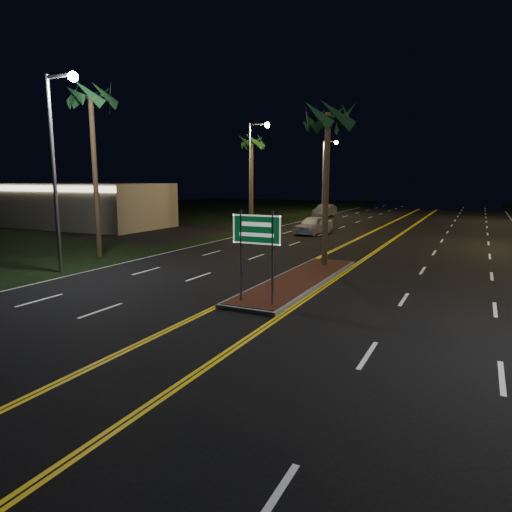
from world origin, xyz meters
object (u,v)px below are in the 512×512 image
Objects in this scene: streetlight_left_far at (326,169)px; palm_left_near at (91,98)px; car_near at (313,223)px; car_far at (325,210)px; streetlight_left_mid at (254,164)px; palm_median at (328,117)px; palm_left_far at (252,143)px; streetlight_left_near at (58,151)px; median_island at (299,280)px; commercial_building at (86,205)px; highway_sign at (257,238)px.

palm_left_near reaches higher than streetlight_left_far.
car_near reaches higher than car_far.
car_far is at bearing 114.01° from car_near.
streetlight_left_far is 0.92× the size of palm_left_near.
streetlight_left_mid is 17.25m from palm_median.
streetlight_left_mid is 5.01m from palm_left_far.
palm_left_near is 1.94× the size of car_far.
streetlight_left_near is at bearing -95.79° from car_near.
palm_median is at bearing 90.00° from median_island.
commercial_building is 22.49m from streetlight_left_near.
commercial_building is at bearing -165.39° from streetlight_left_mid.
palm_left_far is at bearing 90.86° from palm_left_near.
palm_median reaches higher than car_near.
median_island is 1.05× the size of palm_left_near.
palm_left_near is (-12.50, 5.20, 6.28)m from highway_sign.
car_far is at bearing -72.50° from streetlight_left_far.
streetlight_left_near is at bearing -148.51° from palm_median.
median_island is at bearing -4.57° from palm_left_near.
commercial_building is at bearing 146.52° from highway_sign.
car_far is (-4.31, 16.56, -0.02)m from car_near.
median_island is at bearing -63.49° from car_near.
streetlight_left_mid is 17.19m from car_far.
car_far is at bearing 88.25° from streetlight_left_near.
car_far is at bearing 86.13° from streetlight_left_mid.
car_far reaches higher than median_island.
median_island is 1.98× the size of car_near.
streetlight_left_mid is (-10.61, 17.00, 5.57)m from median_island.
car_near is at bearing 107.08° from median_island.
commercial_building is at bearing 133.90° from streetlight_left_near.
streetlight_left_mid reaches higher than highway_sign.
commercial_building is at bearing 138.39° from palm_left_near.
median_island is at bearing -90.00° from palm_median.
car_far is (1.11, -3.53, -4.81)m from streetlight_left_far.
streetlight_left_near is (-10.61, -3.00, 5.57)m from median_island.
palm_left_near reaches higher than streetlight_left_mid.
highway_sign is 9.11m from palm_median.
palm_left_far is (-0.30, 20.00, -0.93)m from palm_left_near.
commercial_building is 26.32m from car_far.
streetlight_left_mid is at bearing -171.54° from car_near.
highway_sign is 0.36× the size of streetlight_left_near.
streetlight_left_far is 36.18m from palm_left_near.
streetlight_left_far reaches higher than palm_median.
car_far is (1.11, 16.47, -4.81)m from streetlight_left_mid.
streetlight_left_near reaches higher than highway_sign.
median_island is 0.68× the size of commercial_building.
highway_sign is 14.92m from palm_left_near.
commercial_building is 28.18m from palm_median.
streetlight_left_mid is 20.00m from streetlight_left_far.
palm_left_near is at bearing -105.23° from car_near.
car_near is (20.81, 3.92, -1.14)m from commercial_building.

